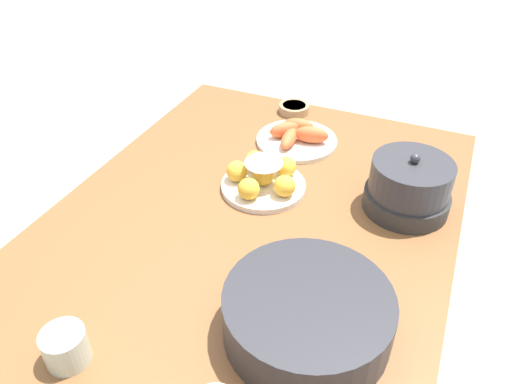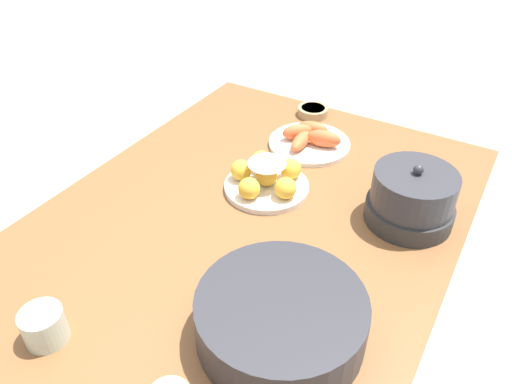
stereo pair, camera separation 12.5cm
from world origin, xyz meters
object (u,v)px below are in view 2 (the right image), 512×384
Objects in this scene: dining_table at (245,247)px; cake_plate at (266,179)px; serving_bowl at (281,317)px; seafood_platter at (309,140)px; warming_pot at (412,198)px; cup_near at (44,326)px; sauce_bowl at (313,111)px.

dining_table is 0.19m from cake_plate.
seafood_platter is at bearing -158.78° from serving_bowl.
warming_pot is at bearing 167.23° from serving_bowl.
seafood_platter is (-0.66, -0.25, -0.03)m from serving_bowl.
dining_table is at bearing 2.58° from seafood_platter.
seafood_platter is 1.15× the size of warming_pot.
cake_plate is at bearing -171.72° from dining_table.
warming_pot reaches higher than cup_near.
cup_near is 0.84m from warming_pot.
dining_table is 0.60m from sauce_bowl.
serving_bowl reaches higher than cake_plate.
dining_table is 13.22× the size of sauce_bowl.
cup_near is at bearing -58.66° from serving_bowl.
cake_plate reaches higher than seafood_platter.
serving_bowl is at bearing 32.92° from cake_plate.
serving_bowl is 1.30× the size of seafood_platter.
warming_pot is at bearing 100.28° from cake_plate.
cake_plate is at bearing 9.32° from sauce_bowl.
serving_bowl is at bearing 21.22° from seafood_platter.
seafood_platter is (-0.26, 0.00, -0.01)m from cake_plate.
dining_table is at bearing 9.06° from sauce_bowl.
warming_pot is (-0.46, 0.10, 0.01)m from serving_bowl.
sauce_bowl is 1.07m from cup_near.
sauce_bowl is at bearing -170.94° from dining_table.
cup_near is at bearing -10.75° from cake_plate.
sauce_bowl is 0.41× the size of seafood_platter.
dining_table is 5.89× the size of cake_plate.
cup_near is at bearing -2.48° from sauce_bowl.
warming_pot is (-0.07, 0.36, 0.03)m from cake_plate.
cake_plate is 2.24× the size of sauce_bowl.
cake_plate is 0.70× the size of serving_bowl.
dining_table is 6.24× the size of warming_pot.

